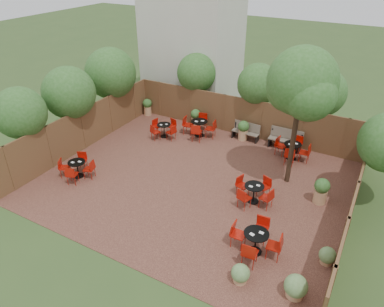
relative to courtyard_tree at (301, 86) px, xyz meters
The scene contains 13 objects.
ground 5.65m from the courtyard_tree, 150.29° to the right, with size 80.00×80.00×0.00m, color #354F23.
courtyard_paving 5.64m from the courtyard_tree, 150.29° to the right, with size 12.00×10.00×0.02m, color #3D2019.
fence_back 5.53m from the courtyard_tree, 137.24° to the left, with size 12.00×0.08×2.00m, color brown.
fence_left 10.04m from the courtyard_tree, 168.46° to the right, with size 0.08×10.00×2.00m, color brown.
fence_right 4.53m from the courtyard_tree, 35.69° to the right, with size 0.08×10.00×2.00m, color brown.
neighbour_building 9.93m from the courtyard_tree, 142.16° to the left, with size 5.00×4.00×8.00m, color beige.
overhang_foliage 6.01m from the courtyard_tree, behind, with size 15.58×10.49×2.64m.
courtyard_tree is the anchor object (origin of this frame).
park_bench_left 5.41m from the courtyard_tree, 136.99° to the left, with size 1.40×0.51×0.85m.
park_bench_right 4.61m from the courtyard_tree, 108.35° to the left, with size 1.58×0.51×0.97m.
bistro_tables 4.92m from the courtyard_tree, 164.93° to the right, with size 9.63×8.02×0.94m.
planters 5.40m from the courtyard_tree, 155.31° to the left, with size 11.04×4.16×1.05m.
low_shrubs 6.59m from the courtyard_tree, 73.49° to the right, with size 2.59×2.49×0.71m.
Camera 1 is at (5.98, -10.91, 8.53)m, focal length 33.86 mm.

